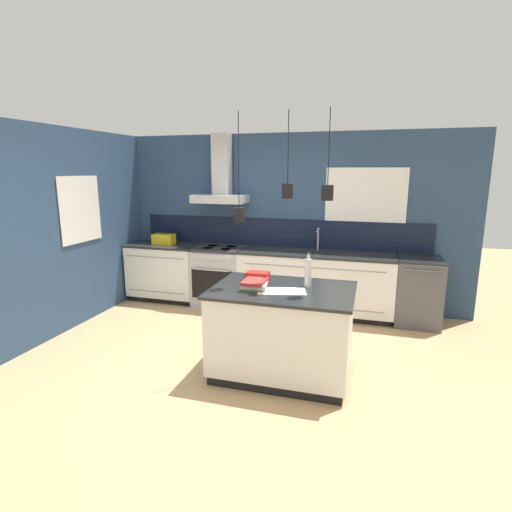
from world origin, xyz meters
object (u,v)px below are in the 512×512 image
at_px(oven_range, 220,276).
at_px(yellow_toolbox, 164,239).
at_px(dishwasher, 418,291).
at_px(red_supply_box, 258,278).
at_px(bottle_on_island, 308,272).
at_px(book_stack, 255,284).

relative_size(oven_range, yellow_toolbox, 2.68).
height_order(dishwasher, red_supply_box, red_supply_box).
distance_m(bottle_on_island, yellow_toolbox, 3.11).
height_order(book_stack, yellow_toolbox, yellow_toolbox).
bearing_deg(book_stack, dishwasher, 48.18).
bearing_deg(red_supply_box, yellow_toolbox, 139.47).
bearing_deg(oven_range, red_supply_box, -57.50).
relative_size(oven_range, red_supply_box, 3.95).
height_order(dishwasher, yellow_toolbox, yellow_toolbox).
distance_m(oven_range, dishwasher, 2.88).
distance_m(bottle_on_island, book_stack, 0.55).
distance_m(dishwasher, yellow_toolbox, 3.86).
height_order(book_stack, red_supply_box, red_supply_box).
xyz_separation_m(bottle_on_island, book_stack, (-0.50, -0.21, -0.10)).
distance_m(book_stack, red_supply_box, 0.18).
distance_m(oven_range, book_stack, 2.30).
bearing_deg(oven_range, dishwasher, 0.08).
bearing_deg(red_supply_box, dishwasher, 45.21).
relative_size(bottle_on_island, yellow_toolbox, 1.04).
height_order(bottle_on_island, yellow_toolbox, bottle_on_island).
bearing_deg(red_supply_box, book_stack, -84.11).
bearing_deg(yellow_toolbox, bottle_on_island, -33.88).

